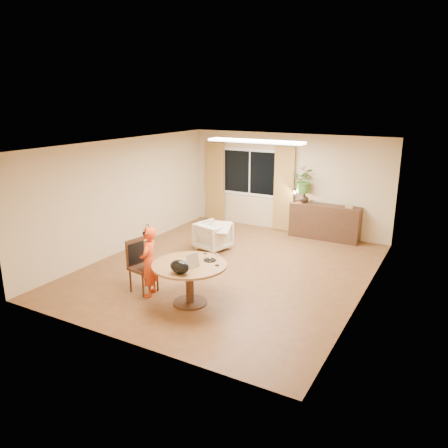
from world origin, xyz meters
The scene contains 24 objects.
floor centered at (0.00, 0.00, 0.00)m, with size 6.50×6.50×0.00m, color brown.
ceiling centered at (0.00, 0.00, 2.60)m, with size 6.50×6.50×0.00m, color white.
wall_back centered at (0.00, 3.25, 1.30)m, with size 5.50×5.50×0.00m, color #CEAE85.
wall_left centered at (-2.75, 0.00, 1.30)m, with size 6.50×6.50×0.00m, color #CEAE85.
wall_right centered at (2.75, 0.00, 1.30)m, with size 6.50×6.50×0.00m, color #CEAE85.
window centered at (-1.10, 3.23, 1.50)m, with size 1.70×0.03×1.30m.
curtain_left centered at (-2.15, 3.15, 1.15)m, with size 0.55×0.08×2.25m, color olive.
curtain_right centered at (-0.05, 3.15, 1.15)m, with size 0.55×0.08×2.25m, color olive.
ceiling_panel centered at (0.00, 1.20, 2.57)m, with size 2.20×0.35×0.05m, color white.
dining_table centered at (0.16, -1.73, 0.58)m, with size 1.30×1.30×0.74m.
dining_chair centered at (-0.85, -1.73, 0.49)m, with size 0.47×0.43×0.99m, color #311E10, non-canonical shape.
child centered at (-0.67, -1.79, 0.64)m, with size 0.31×0.47×1.29m, color #B82D0E.
laptop centered at (0.14, -1.78, 0.86)m, with size 0.37×0.25×0.25m, color #B7B7BC, non-canonical shape.
tumbler centered at (0.27, -1.39, 0.79)m, with size 0.07×0.07×0.10m, color white, non-canonical shape.
wine_glass centered at (0.61, -1.56, 0.85)m, with size 0.08×0.08×0.22m, color white, non-canonical shape.
pot_lid centered at (0.39, -1.42, 0.75)m, with size 0.21×0.21×0.03m, color white, non-canonical shape.
handbag centered at (0.26, -2.16, 0.85)m, with size 0.35×0.20×0.23m, color black, non-canonical shape.
armchair centered at (-0.93, 0.94, 0.33)m, with size 0.71×0.73×0.66m, color #BEAC97.
throw centered at (-0.67, 0.85, 0.68)m, with size 0.45×0.55×0.03m, color beige, non-canonical shape.
sideboard centered at (1.14, 3.01, 0.44)m, with size 1.76×0.43×0.88m, color #311E10.
vase centered at (0.57, 3.01, 1.00)m, with size 0.24×0.24×0.25m, color black.
bouquet centered at (0.55, 3.01, 1.46)m, with size 0.59×0.51×0.66m, color #376F29.
book_stack centered at (1.73, 3.01, 0.92)m, with size 0.19×0.14×0.08m, color #976F4D, non-canonical shape.
desk_lamp centered at (0.33, 2.96, 1.05)m, with size 0.14×0.14×0.34m, color black, non-canonical shape.
Camera 1 is at (4.08, -7.54, 3.48)m, focal length 35.00 mm.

